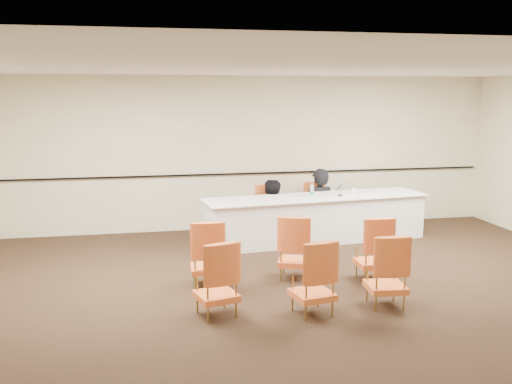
% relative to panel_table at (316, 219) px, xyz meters
% --- Properties ---
extents(floor, '(10.00, 10.00, 0.00)m').
position_rel_panel_table_xyz_m(floor, '(-1.00, -2.72, -0.41)').
color(floor, black).
rests_on(floor, ground).
extents(ceiling, '(10.00, 10.00, 0.00)m').
position_rel_panel_table_xyz_m(ceiling, '(-1.00, -2.72, 2.59)').
color(ceiling, white).
rests_on(ceiling, ground).
extents(wall_back, '(10.00, 0.04, 3.00)m').
position_rel_panel_table_xyz_m(wall_back, '(-1.00, 1.28, 1.09)').
color(wall_back, '#F0E5BC').
rests_on(wall_back, ground).
extents(wall_rail, '(9.80, 0.04, 0.03)m').
position_rel_panel_table_xyz_m(wall_rail, '(-1.00, 1.24, 0.69)').
color(wall_rail, black).
rests_on(wall_rail, wall_back).
extents(panel_table, '(4.19, 1.37, 0.82)m').
position_rel_panel_table_xyz_m(panel_table, '(0.00, 0.00, 0.00)').
color(panel_table, white).
rests_on(panel_table, ground).
extents(panelist_main, '(0.69, 0.49, 1.77)m').
position_rel_panel_table_xyz_m(panelist_main, '(0.25, 0.63, -0.05)').
color(panelist_main, black).
rests_on(panelist_main, ground).
extents(panelist_main_chair, '(0.55, 0.55, 0.95)m').
position_rel_panel_table_xyz_m(panelist_main_chair, '(0.25, 0.63, 0.06)').
color(panelist_main_chair, orange).
rests_on(panelist_main_chair, ground).
extents(panelist_second, '(0.82, 0.65, 1.65)m').
position_rel_panel_table_xyz_m(panelist_second, '(-0.73, 0.52, -0.16)').
color(panelist_second, black).
rests_on(panelist_second, ground).
extents(panelist_second_chair, '(0.55, 0.55, 0.95)m').
position_rel_panel_table_xyz_m(panelist_second_chair, '(-0.73, 0.52, 0.06)').
color(panelist_second_chair, orange).
rests_on(panelist_second_chair, ground).
extents(papers, '(0.30, 0.23, 0.00)m').
position_rel_panel_table_xyz_m(papers, '(0.55, 0.00, 0.41)').
color(papers, white).
rests_on(papers, panel_table).
extents(microphone, '(0.11, 0.18, 0.25)m').
position_rel_panel_table_xyz_m(microphone, '(0.44, -0.05, 0.54)').
color(microphone, black).
rests_on(microphone, panel_table).
extents(water_bottle, '(0.08, 0.08, 0.24)m').
position_rel_panel_table_xyz_m(water_bottle, '(-0.09, -0.01, 0.53)').
color(water_bottle, teal).
rests_on(water_bottle, panel_table).
extents(drinking_glass, '(0.09, 0.09, 0.10)m').
position_rel_panel_table_xyz_m(drinking_glass, '(0.08, -0.09, 0.46)').
color(drinking_glass, silver).
rests_on(drinking_glass, panel_table).
extents(coffee_cup, '(0.09, 0.09, 0.13)m').
position_rel_panel_table_xyz_m(coffee_cup, '(0.69, -0.04, 0.48)').
color(coffee_cup, white).
rests_on(coffee_cup, panel_table).
extents(aud_chair_front_left, '(0.53, 0.53, 0.95)m').
position_rel_panel_table_xyz_m(aud_chair_front_left, '(-2.23, -2.05, 0.06)').
color(aud_chair_front_left, orange).
rests_on(aud_chair_front_left, ground).
extents(aud_chair_front_mid, '(0.64, 0.64, 0.95)m').
position_rel_panel_table_xyz_m(aud_chair_front_mid, '(-0.95, -1.98, 0.06)').
color(aud_chair_front_mid, orange).
rests_on(aud_chair_front_mid, ground).
extents(aud_chair_front_right, '(0.51, 0.51, 0.95)m').
position_rel_panel_table_xyz_m(aud_chair_front_right, '(0.14, -2.28, 0.06)').
color(aud_chair_front_right, orange).
rests_on(aud_chair_front_right, ground).
extents(aud_chair_back_left, '(0.61, 0.61, 0.95)m').
position_rel_panel_table_xyz_m(aud_chair_back_left, '(-2.25, -3.16, 0.06)').
color(aud_chair_back_left, orange).
rests_on(aud_chair_back_left, ground).
extents(aud_chair_back_mid, '(0.59, 0.59, 0.95)m').
position_rel_panel_table_xyz_m(aud_chair_back_mid, '(-1.10, -3.35, 0.06)').
color(aud_chair_back_mid, orange).
rests_on(aud_chair_back_mid, ground).
extents(aud_chair_back_right, '(0.54, 0.54, 0.95)m').
position_rel_panel_table_xyz_m(aud_chair_back_right, '(-0.11, -3.27, 0.06)').
color(aud_chair_back_right, orange).
rests_on(aud_chair_back_right, ground).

